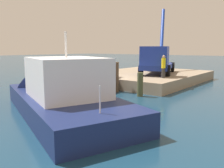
# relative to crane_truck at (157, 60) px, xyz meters

# --- Properties ---
(ground) EXTENTS (200.00, 200.00, 0.00)m
(ground) POSITION_rel_crane_truck_xyz_m (5.04, -1.53, -2.26)
(ground) COLOR navy
(dock) EXTENTS (12.44, 9.59, 0.90)m
(dock) POSITION_rel_crane_truck_xyz_m (-0.84, -1.53, -1.81)
(dock) COLOR gray
(dock) RESTS_ON ground
(crane_truck) EXTENTS (9.39, 4.94, 7.09)m
(crane_truck) POSITION_rel_crane_truck_xyz_m (0.00, 0.00, 0.00)
(crane_truck) COLOR navy
(crane_truck) RESTS_ON dock
(dock_worker) EXTENTS (0.34, 0.34, 1.87)m
(dock_worker) POSITION_rel_crane_truck_xyz_m (2.32, 1.83, -0.40)
(dock_worker) COLOR #303030
(dock_worker) RESTS_ON dock
(salvaged_car) EXTENTS (4.69, 3.88, 2.85)m
(salvaged_car) POSITION_rel_crane_truck_xyz_m (6.27, -1.40, -1.60)
(salvaged_car) COLOR navy
(salvaged_car) RESTS_ON ground
(moored_yacht) EXTENTS (7.89, 12.31, 5.92)m
(moored_yacht) POSITION_rel_crane_truck_xyz_m (11.77, -0.24, -1.84)
(moored_yacht) COLOR navy
(moored_yacht) RESTS_ON ground
(piling_near) EXTENTS (0.43, 0.43, 1.47)m
(piling_near) POSITION_rel_crane_truck_xyz_m (6.23, -4.98, -1.52)
(piling_near) COLOR brown
(piling_near) RESTS_ON ground
(piling_mid) EXTENTS (0.36, 0.36, 1.74)m
(piling_mid) POSITION_rel_crane_truck_xyz_m (5.87, -2.62, -1.39)
(piling_mid) COLOR brown
(piling_mid) RESTS_ON ground
(piling_far) EXTENTS (0.42, 0.42, 2.29)m
(piling_far) POSITION_rel_crane_truck_xyz_m (5.88, -0.33, -1.11)
(piling_far) COLOR brown
(piling_far) RESTS_ON ground
(piling_end) EXTENTS (0.41, 0.41, 1.66)m
(piling_end) POSITION_rel_crane_truck_xyz_m (6.17, 2.01, -1.43)
(piling_end) COLOR #4E502F
(piling_end) RESTS_ON ground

